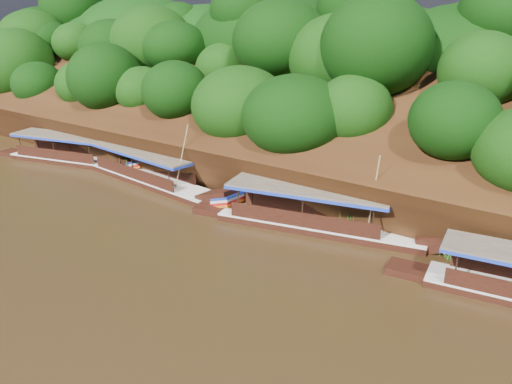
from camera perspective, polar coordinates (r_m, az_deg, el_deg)
ground at (r=25.05m, az=-1.81°, el=-11.12°), size 160.00×160.00×0.00m
riverbank at (r=43.17m, az=17.05°, el=4.32°), size 120.00×30.06×19.40m
boat_1 at (r=31.19m, az=8.69°, el=-3.52°), size 15.53×5.64×6.04m
boat_2 at (r=39.70m, az=-11.21°, el=1.50°), size 16.32×3.66×5.90m
boat_3 at (r=47.60m, az=-19.89°, el=3.77°), size 13.98×5.49×2.95m
reeds at (r=33.85m, az=2.23°, el=-0.88°), size 48.86×2.49×2.09m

